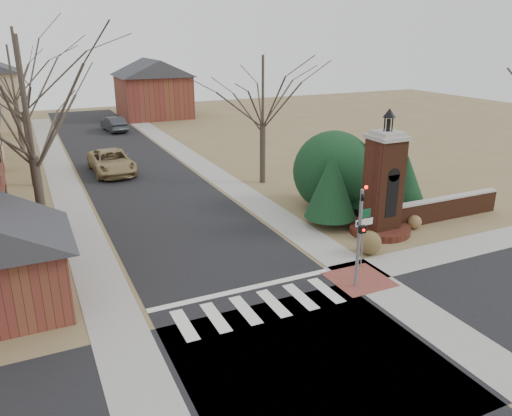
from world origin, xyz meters
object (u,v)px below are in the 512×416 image
traffic_signal_pole (360,228)px  pickup_truck (112,162)px  brick_gate_monument (383,193)px  sign_post (364,227)px  distant_car (114,124)px

traffic_signal_pole → pickup_truck: (-5.90, 22.49, -1.74)m
traffic_signal_pole → pickup_truck: bearing=104.7°
brick_gate_monument → pickup_truck: bearing=120.4°
brick_gate_monument → pickup_truck: brick_gate_monument is taller
pickup_truck → sign_post: bearing=-72.0°
brick_gate_monument → distant_car: 35.93m
sign_post → pickup_truck: sign_post is taller
distant_car → brick_gate_monument: bearing=95.1°
sign_post → pickup_truck: bearing=108.8°
sign_post → traffic_signal_pole: bearing=-132.4°
brick_gate_monument → distant_car: size_ratio=1.35×
pickup_truck → traffic_signal_pole: bearing=-76.2°
sign_post → distant_car: size_ratio=0.57×
traffic_signal_pole → brick_gate_monument: brick_gate_monument is taller
brick_gate_monument → sign_post: bearing=-138.6°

